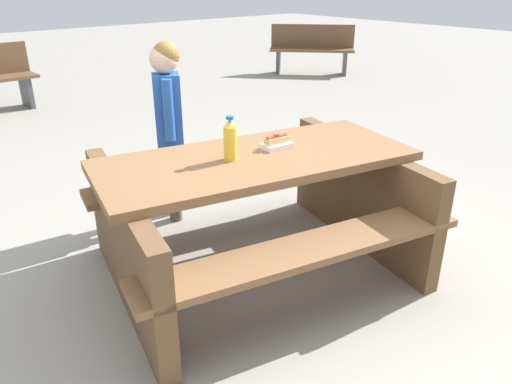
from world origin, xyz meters
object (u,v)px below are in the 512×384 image
at_px(hotdog_tray, 277,143).
at_px(child_in_coat, 168,110).
at_px(soda_bottle, 230,140).
at_px(picnic_table, 256,204).
at_px(park_bench_far, 312,48).

distance_m(hotdog_tray, child_in_coat, 0.95).
bearing_deg(child_in_coat, soda_bottle, -99.82).
height_order(picnic_table, park_bench_far, park_bench_far).
xyz_separation_m(child_in_coat, park_bench_far, (5.02, 3.34, -0.37)).
bearing_deg(hotdog_tray, park_bench_far, 41.42).
xyz_separation_m(hotdog_tray, park_bench_far, (4.84, 4.27, -0.33)).
bearing_deg(hotdog_tray, picnic_table, -172.04).
xyz_separation_m(soda_bottle, hotdog_tray, (0.33, -0.02, -0.08)).
bearing_deg(picnic_table, hotdog_tray, 7.96).
xyz_separation_m(picnic_table, hotdog_tray, (0.18, 0.03, 0.34)).
distance_m(child_in_coat, park_bench_far, 6.04).
distance_m(picnic_table, hotdog_tray, 0.38).
distance_m(picnic_table, park_bench_far, 6.61).
relative_size(soda_bottle, child_in_coat, 0.19).
bearing_deg(child_in_coat, picnic_table, -90.59).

